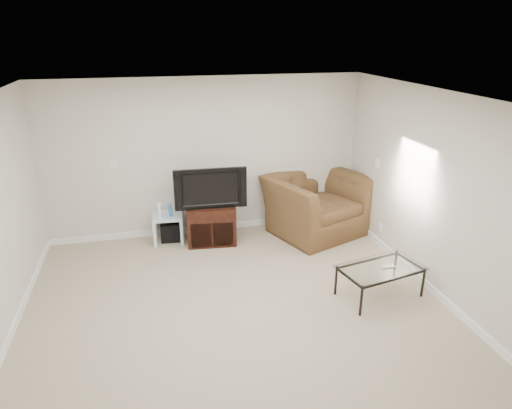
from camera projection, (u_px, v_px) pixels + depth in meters
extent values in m
plane|color=tan|center=(239.00, 315.00, 5.37)|extent=(5.00, 5.00, 0.00)
plane|color=white|center=(235.00, 100.00, 4.47)|extent=(5.00, 5.00, 0.00)
cube|color=silver|center=(206.00, 158.00, 7.18)|extent=(5.00, 0.02, 2.50)
cube|color=silver|center=(441.00, 198.00, 5.46)|extent=(0.02, 5.00, 2.50)
cube|color=white|center=(114.00, 164.00, 6.87)|extent=(0.12, 0.02, 0.12)
cube|color=white|center=(377.00, 163.00, 6.91)|extent=(0.02, 0.09, 0.13)
cube|color=white|center=(380.00, 228.00, 6.98)|extent=(0.02, 0.08, 0.12)
cube|color=black|center=(211.00, 212.00, 7.00)|extent=(0.41, 0.30, 0.05)
imported|color=black|center=(210.00, 186.00, 6.86)|extent=(1.02, 0.24, 0.63)
cube|color=black|center=(170.00, 231.00, 7.23)|extent=(0.31, 0.31, 0.29)
cube|color=white|center=(160.00, 210.00, 7.03)|extent=(0.06, 0.15, 0.20)
cube|color=#337FCC|center=(170.00, 210.00, 7.07)|extent=(0.06, 0.13, 0.17)
imported|color=brown|center=(317.00, 195.00, 7.37)|extent=(1.70, 1.41, 1.28)
cube|color=#B2B2B7|center=(388.00, 267.00, 5.60)|extent=(0.16, 0.05, 0.02)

